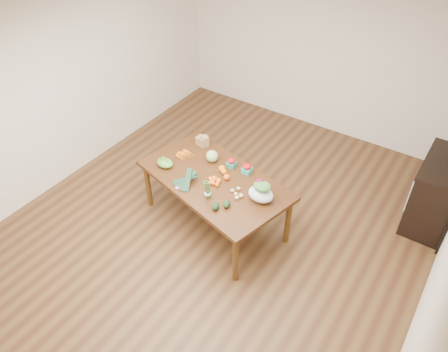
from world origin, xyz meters
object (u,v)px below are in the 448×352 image
Objects in this scene: mandarin_cluster at (214,180)px; asparagus_bundle at (208,190)px; paper_bag at (202,140)px; salad_bag at (261,192)px; dining_table at (215,201)px; kale_bunch at (184,180)px; cabinet at (436,193)px; cabbage at (212,156)px.

asparagus_bundle is at bearing -71.33° from mandarin_cluster.
paper_bag is 0.67× the size of salad_bag.
kale_bunch is (-0.23, -0.31, 0.45)m from dining_table.
paper_bag is at bearing 143.54° from asparagus_bundle.
dining_table is 0.61m from asparagus_bundle.
salad_bag is (1.21, -0.52, 0.05)m from paper_bag.
kale_bunch is at bearing -143.13° from cabinet.
paper_bag is 0.39m from cabbage.
dining_table is 9.18× the size of paper_bag.
paper_bag is 0.82× the size of asparagus_bundle.
salad_bag reaches higher than mandarin_cluster.
kale_bunch reaches higher than mandarin_cluster.
paper_bag is at bearing 125.19° from kale_bunch.
salad_bag is (0.62, 0.05, 0.08)m from mandarin_cluster.
asparagus_bundle is (0.37, -0.02, 0.05)m from kale_bunch.
kale_bunch reaches higher than cabbage.
cabinet reaches higher than cabbage.
paper_bag is 0.51× the size of kale_bunch.
cabbage is at bearing 143.26° from dining_table.
paper_bag is at bearing 156.73° from salad_bag.
asparagus_bundle is at bearing -138.42° from cabinet.
salad_bag reaches higher than cabbage.
salad_bag is at bearing -23.27° from paper_bag.
cabbage is at bearing 103.12° from kale_bunch.
cabinet is 2.85m from mandarin_cluster.
cabbage is (-0.22, 0.27, 0.45)m from dining_table.
dining_table is 0.86m from paper_bag.
mandarin_cluster is 0.37m from kale_bunch.
cabinet is at bearing 51.09° from kale_bunch.
dining_table is at bearing -42.58° from paper_bag.
cabinet is at bearing 55.80° from asparagus_bundle.
dining_table is 1.84× the size of cabinet.
salad_bag is (0.53, 0.31, -0.01)m from asparagus_bundle.
asparagus_bundle is (-2.19, -1.95, 0.40)m from cabinet.
dining_table is 10.44× the size of mandarin_cluster.
paper_bag is at bearing 145.00° from cabbage.
cabbage reaches higher than mandarin_cluster.
dining_table is 0.57m from cabbage.
dining_table is 0.83m from salad_bag.
cabbage is 0.39× the size of kale_bunch.
paper_bag is 0.82m from mandarin_cluster.
kale_bunch is at bearing -91.10° from cabbage.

